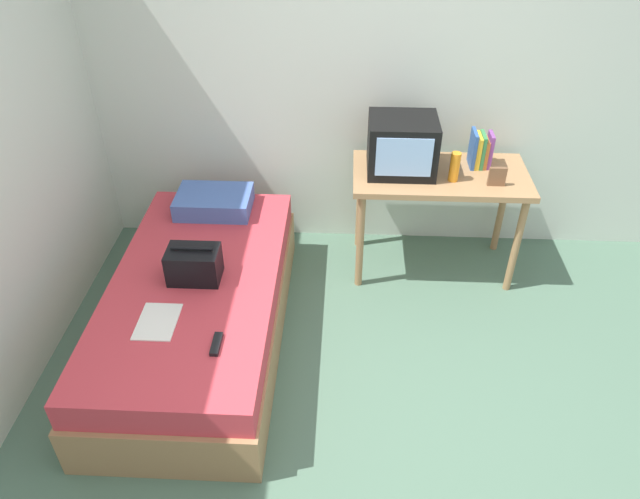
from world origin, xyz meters
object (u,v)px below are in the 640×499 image
(tv, at_px, (402,145))
(handbag, at_px, (194,264))
(bed, at_px, (199,309))
(remote_dark, at_px, (216,344))
(water_bottle, at_px, (455,167))
(pillow, at_px, (214,202))
(picture_frame, at_px, (497,177))
(magazine, at_px, (158,322))
(book_row, at_px, (480,150))
(desk, at_px, (439,186))

(tv, distance_m, handbag, 1.54)
(bed, distance_m, tv, 1.66)
(tv, distance_m, remote_dark, 1.77)
(tv, relative_size, water_bottle, 2.24)
(pillow, relative_size, remote_dark, 3.23)
(tv, relative_size, picture_frame, 3.47)
(water_bottle, bearing_deg, handbag, -154.98)
(magazine, bearing_deg, water_bottle, 33.45)
(tv, bearing_deg, bed, -145.38)
(water_bottle, relative_size, handbag, 0.65)
(pillow, relative_size, magazine, 1.74)
(handbag, distance_m, remote_dark, 0.59)
(bed, height_order, pillow, pillow)
(tv, distance_m, magazine, 1.89)
(book_row, distance_m, pillow, 1.83)
(book_row, height_order, magazine, book_row)
(book_row, height_order, handbag, book_row)
(water_bottle, bearing_deg, picture_frame, -11.17)
(water_bottle, xyz_separation_m, pillow, (-1.59, 0.02, -0.32))
(water_bottle, bearing_deg, pillow, 179.29)
(tv, xyz_separation_m, water_bottle, (0.33, -0.12, -0.08))
(tv, bearing_deg, book_row, 9.63)
(water_bottle, xyz_separation_m, book_row, (0.20, 0.21, 0.01))
(book_row, xyz_separation_m, picture_frame, (0.07, -0.27, -0.05))
(magazine, bearing_deg, book_row, 35.22)
(bed, relative_size, remote_dark, 12.82)
(desk, bearing_deg, water_bottle, -57.35)
(tv, bearing_deg, handbag, -145.17)
(bed, bearing_deg, remote_dark, -66.27)
(pillow, relative_size, handbag, 1.68)
(handbag, bearing_deg, bed, -171.12)
(desk, bearing_deg, tv, 174.70)
(tv, bearing_deg, pillow, -175.23)
(book_row, bearing_deg, magazine, -144.78)
(tv, xyz_separation_m, magazine, (-1.35, -1.24, -0.46))
(book_row, bearing_deg, tv, -170.37)
(picture_frame, relative_size, magazine, 0.44)
(magazine, bearing_deg, pillow, 85.27)
(desk, height_order, picture_frame, picture_frame)
(remote_dark, bearing_deg, magazine, 155.78)
(desk, height_order, tv, tv)
(water_bottle, xyz_separation_m, handbag, (-1.56, -0.73, -0.28))
(handbag, bearing_deg, remote_dark, -67.47)
(book_row, distance_m, remote_dark, 2.16)
(book_row, relative_size, handbag, 0.82)
(water_bottle, distance_m, book_row, 0.29)
(book_row, distance_m, handbag, 2.01)
(book_row, bearing_deg, pillow, -173.77)
(desk, xyz_separation_m, water_bottle, (0.06, -0.10, 0.20))
(desk, xyz_separation_m, tv, (-0.27, 0.03, 0.28))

